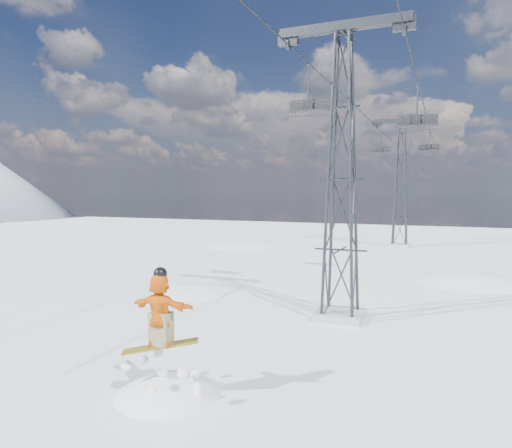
% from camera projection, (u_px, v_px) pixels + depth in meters
% --- Properties ---
extents(ground, '(120.00, 120.00, 0.00)m').
position_uv_depth(ground, '(235.00, 401.00, 10.95)').
color(ground, white).
rests_on(ground, ground).
extents(snow_terrain, '(39.00, 37.00, 22.00)m').
position_uv_depth(snow_terrain, '(301.00, 393.00, 33.04)').
color(snow_terrain, white).
rests_on(snow_terrain, ground).
extents(lift_tower_near, '(5.20, 1.80, 11.43)m').
position_uv_depth(lift_tower_near, '(342.00, 180.00, 17.62)').
color(lift_tower_near, '#999999').
rests_on(lift_tower_near, ground).
extents(lift_tower_far, '(5.20, 1.80, 11.43)m').
position_uv_depth(lift_tower_far, '(401.00, 186.00, 40.64)').
color(lift_tower_far, '#999999').
rests_on(lift_tower_far, ground).
extents(haul_cables, '(4.46, 51.00, 0.06)m').
position_uv_depth(haul_cables, '(382.00, 96.00, 27.81)').
color(haul_cables, black).
rests_on(haul_cables, ground).
extents(lift_chair_near, '(1.94, 0.56, 2.41)m').
position_uv_depth(lift_chair_near, '(309.00, 107.00, 20.96)').
color(lift_chair_near, black).
rests_on(lift_chair_near, ground).
extents(lift_chair_mid, '(2.11, 0.61, 2.62)m').
position_uv_depth(lift_chair_mid, '(417.00, 122.00, 24.39)').
color(lift_chair_mid, black).
rests_on(lift_chair_mid, ground).
extents(lift_chair_far, '(1.93, 0.55, 2.39)m').
position_uv_depth(lift_chair_far, '(380.00, 150.00, 43.73)').
color(lift_chair_far, black).
rests_on(lift_chair_far, ground).
extents(lift_chair_extra, '(1.84, 0.53, 2.29)m').
position_uv_depth(lift_chair_extra, '(429.00, 148.00, 41.94)').
color(lift_chair_extra, black).
rests_on(lift_chair_extra, ground).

